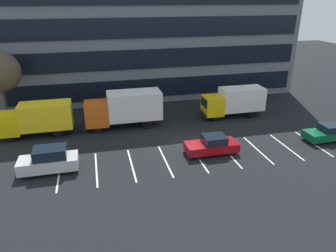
{
  "coord_description": "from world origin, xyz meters",
  "views": [
    {
      "loc": [
        -7.99,
        -25.37,
        12.63
      ],
      "look_at": [
        -1.62,
        0.88,
        1.4
      ],
      "focal_mm": 33.62,
      "sensor_mm": 36.0,
      "label": 1
    }
  ],
  "objects_px": {
    "box_truck_yellow": "(234,101)",
    "sedan_forest": "(328,133)",
    "sedan_maroon": "(212,145)",
    "box_truck_yellow_all": "(37,118)",
    "suv_silver": "(49,160)",
    "box_truck_orange": "(125,108)"
  },
  "relations": [
    {
      "from": "box_truck_yellow",
      "to": "sedan_forest",
      "type": "bearing_deg",
      "value": -53.53
    },
    {
      "from": "sedan_maroon",
      "to": "box_truck_yellow",
      "type": "bearing_deg",
      "value": 54.81
    },
    {
      "from": "box_truck_yellow",
      "to": "sedan_forest",
      "type": "relative_size",
      "value": 1.6
    },
    {
      "from": "box_truck_yellow_all",
      "to": "sedan_maroon",
      "type": "height_order",
      "value": "box_truck_yellow_all"
    },
    {
      "from": "box_truck_yellow",
      "to": "sedan_maroon",
      "type": "xyz_separation_m",
      "value": [
        -5.61,
        -7.96,
        -1.06
      ]
    },
    {
      "from": "box_truck_yellow_all",
      "to": "sedan_maroon",
      "type": "relative_size",
      "value": 1.54
    },
    {
      "from": "sedan_forest",
      "to": "suv_silver",
      "type": "xyz_separation_m",
      "value": [
        -24.81,
        0.13,
        0.22
      ]
    },
    {
      "from": "box_truck_orange",
      "to": "suv_silver",
      "type": "relative_size",
      "value": 1.78
    },
    {
      "from": "box_truck_yellow_all",
      "to": "box_truck_orange",
      "type": "bearing_deg",
      "value": 2.38
    },
    {
      "from": "sedan_maroon",
      "to": "box_truck_orange",
      "type": "bearing_deg",
      "value": 129.85
    },
    {
      "from": "box_truck_yellow_all",
      "to": "sedan_forest",
      "type": "height_order",
      "value": "box_truck_yellow_all"
    },
    {
      "from": "box_truck_yellow_all",
      "to": "sedan_forest",
      "type": "bearing_deg",
      "value": -15.88
    },
    {
      "from": "sedan_forest",
      "to": "suv_silver",
      "type": "relative_size",
      "value": 0.99
    },
    {
      "from": "box_truck_yellow_all",
      "to": "suv_silver",
      "type": "xyz_separation_m",
      "value": [
        1.74,
        -7.42,
        -0.85
      ]
    },
    {
      "from": "box_truck_yellow_all",
      "to": "suv_silver",
      "type": "distance_m",
      "value": 7.67
    },
    {
      "from": "box_truck_yellow",
      "to": "box_truck_orange",
      "type": "xyz_separation_m",
      "value": [
        -12.15,
        -0.12,
        0.23
      ]
    },
    {
      "from": "suv_silver",
      "to": "sedan_forest",
      "type": "bearing_deg",
      "value": -0.31
    },
    {
      "from": "box_truck_orange",
      "to": "box_truck_yellow_all",
      "type": "xyz_separation_m",
      "value": [
        -8.46,
        -0.35,
        -0.24
      ]
    },
    {
      "from": "box_truck_orange",
      "to": "sedan_maroon",
      "type": "height_order",
      "value": "box_truck_orange"
    },
    {
      "from": "box_truck_yellow_all",
      "to": "sedan_maroon",
      "type": "bearing_deg",
      "value": -26.52
    },
    {
      "from": "sedan_forest",
      "to": "sedan_maroon",
      "type": "height_order",
      "value": "sedan_maroon"
    },
    {
      "from": "box_truck_orange",
      "to": "suv_silver",
      "type": "xyz_separation_m",
      "value": [
        -6.72,
        -7.77,
        -1.09
      ]
    }
  ]
}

